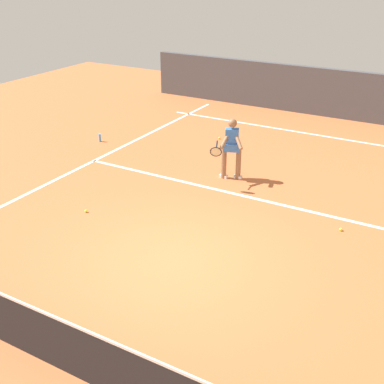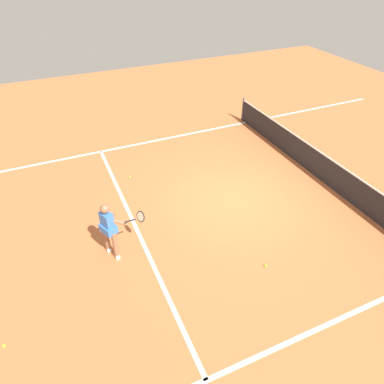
{
  "view_description": "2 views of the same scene",
  "coord_description": "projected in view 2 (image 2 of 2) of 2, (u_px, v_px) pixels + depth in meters",
  "views": [
    {
      "loc": [
        -4.17,
        6.68,
        5.08
      ],
      "look_at": [
        0.34,
        -1.22,
        0.79
      ],
      "focal_mm": 47.02,
      "sensor_mm": 36.0,
      "label": 1
    },
    {
      "loc": [
        7.17,
        -4.55,
        6.43
      ],
      "look_at": [
        0.36,
        -1.55,
        0.96
      ],
      "focal_mm": 32.57,
      "sensor_mm": 36.0,
      "label": 2
    }
  ],
  "objects": [
    {
      "name": "sideline_left_marking",
      "position": [
        178.0,
        136.0,
        13.89
      ],
      "size": [
        0.1,
        19.52,
        0.01
      ],
      "primitive_type": "cube",
      "color": "white",
      "rests_on": "ground"
    },
    {
      "name": "service_line_marking",
      "position": [
        135.0,
        226.0,
        9.56
      ],
      "size": [
        9.01,
        0.1,
        0.01
      ],
      "primitive_type": "cube",
      "color": "white",
      "rests_on": "ground"
    },
    {
      "name": "ground_plane",
      "position": [
        234.0,
        199.0,
        10.57
      ],
      "size": [
        27.98,
        27.98,
        0.0
      ],
      "primitive_type": "plane",
      "color": "#C66638"
    },
    {
      "name": "tennis_ball_near",
      "position": [
        4.0,
        346.0,
        6.74
      ],
      "size": [
        0.07,
        0.07,
        0.07
      ],
      "primitive_type": "sphere",
      "color": "#D1E533",
      "rests_on": "ground"
    },
    {
      "name": "tennis_ball_mid",
      "position": [
        130.0,
        177.0,
        11.47
      ],
      "size": [
        0.07,
        0.07,
        0.07
      ],
      "primitive_type": "sphere",
      "color": "#D1E533",
      "rests_on": "ground"
    },
    {
      "name": "tennis_ball_far",
      "position": [
        266.0,
        266.0,
        8.38
      ],
      "size": [
        0.07,
        0.07,
        0.07
      ],
      "primitive_type": "sphere",
      "color": "#D1E533",
      "rests_on": "ground"
    },
    {
      "name": "tennis_player",
      "position": [
        110.0,
        228.0,
        8.27
      ],
      "size": [
        0.67,
        1.11,
        1.55
      ],
      "color": "#8C6647",
      "rests_on": "ground"
    },
    {
      "name": "court_net",
      "position": [
        318.0,
        164.0,
        11.31
      ],
      "size": [
        9.69,
        0.08,
        0.99
      ],
      "color": "#4C4C51",
      "rests_on": "ground"
    },
    {
      "name": "sideline_right_marking",
      "position": [
        340.0,
        319.0,
        7.25
      ],
      "size": [
        0.1,
        19.52,
        0.01
      ],
      "primitive_type": "cube",
      "color": "white",
      "rests_on": "ground"
    }
  ]
}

